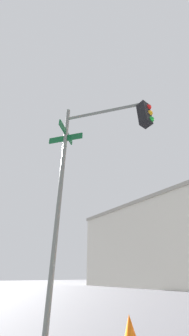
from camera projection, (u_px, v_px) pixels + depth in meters
name	position (u px, v px, depth m)	size (l,w,h in m)	color
traffic_signal_near	(100.00, 146.00, 5.17)	(2.57, 2.10, 6.04)	slate
building_stucco	(181.00, 247.00, 24.99)	(19.17, 18.53, 8.98)	beige
traffic_cone	(130.00, 336.00, 2.98)	(0.36, 0.36, 0.56)	orange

